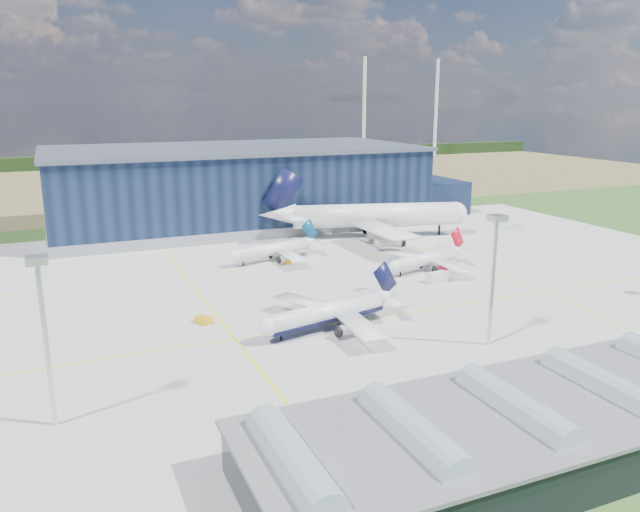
{
  "coord_description": "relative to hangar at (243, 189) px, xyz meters",
  "views": [
    {
      "loc": [
        -57.37,
        -111.79,
        41.72
      ],
      "look_at": [
        -1.61,
        17.37,
        6.15
      ],
      "focal_mm": 35.0,
      "sensor_mm": 36.0,
      "label": 1
    }
  ],
  "objects": [
    {
      "name": "gse_van_b",
      "position": [
        77.55,
        -48.56,
        -10.48
      ],
      "size": [
        5.21,
        5.02,
        2.27
      ],
      "primitive_type": "cube",
      "rotation": [
        0.0,
        0.0,
        0.83
      ],
      "color": "silver",
      "rests_on": "ground"
    },
    {
      "name": "glass_concourse",
      "position": [
        -9.26,
        -154.8,
        -7.93
      ],
      "size": [
        78.0,
        23.0,
        8.6
      ],
      "color": "black",
      "rests_on": "ground"
    },
    {
      "name": "hangar",
      "position": [
        0.0,
        0.0,
        0.0
      ],
      "size": [
        145.0,
        62.0,
        26.1
      ],
      "color": "#0F1A33",
      "rests_on": "ground"
    },
    {
      "name": "light_mast_center",
      "position": [
        7.19,
        -124.8,
        3.82
      ],
      "size": [
        2.6,
        2.6,
        23.0
      ],
      "color": "silver",
      "rests_on": "ground"
    },
    {
      "name": "airliner_navy",
      "position": [
        -15.66,
        -106.8,
        -6.34
      ],
      "size": [
        38.54,
        38.01,
        10.56
      ],
      "primitive_type": null,
      "rotation": [
        0.0,
        0.0,
        3.36
      ],
      "color": "white",
      "rests_on": "ground"
    },
    {
      "name": "light_mast_west",
      "position": [
        -62.81,
        -124.8,
        3.82
      ],
      "size": [
        2.6,
        2.6,
        23.0
      ],
      "color": "silver",
      "rests_on": "ground"
    },
    {
      "name": "gse_cart_b",
      "position": [
        -2.62,
        -44.24,
        -10.95
      ],
      "size": [
        3.66,
        3.53,
        1.33
      ],
      "primitive_type": "cube",
      "rotation": [
        0.0,
        0.0,
        0.88
      ],
      "color": "silver",
      "rests_on": "ground"
    },
    {
      "name": "gse_tug_c",
      "position": [
        -5.68,
        -58.72,
        -10.87
      ],
      "size": [
        3.19,
        3.96,
        1.5
      ],
      "primitive_type": "cube",
      "rotation": [
        0.0,
        0.0,
        -0.35
      ],
      "color": "#EBA514",
      "rests_on": "ground"
    },
    {
      "name": "ground",
      "position": [
        -2.81,
        -94.8,
        -11.62
      ],
      "size": [
        600.0,
        600.0,
        0.0
      ],
      "primitive_type": "plane",
      "color": "#30531F",
      "rests_on": "ground"
    },
    {
      "name": "treeline",
      "position": [
        -2.81,
        205.2,
        -7.62
      ],
      "size": [
        600.0,
        8.0,
        8.0
      ],
      "primitive_type": "cube",
      "color": "black",
      "rests_on": "ground"
    },
    {
      "name": "gse_tug_b",
      "position": [
        -37.59,
        -140.8,
        -11.05
      ],
      "size": [
        2.83,
        3.14,
        1.13
      ],
      "primitive_type": "cube",
      "rotation": [
        0.0,
        0.0,
        -0.53
      ],
      "color": "#EBA514",
      "rests_on": "ground"
    },
    {
      "name": "gse_van_a",
      "position": [
        20.54,
        -88.91,
        -10.44
      ],
      "size": [
        5.73,
        3.32,
        2.35
      ],
      "primitive_type": "cube",
      "rotation": [
        0.0,
        0.0,
        1.76
      ],
      "color": "silver",
      "rests_on": "ground"
    },
    {
      "name": "gse_tug_a",
      "position": [
        -36.11,
        -94.68,
        -10.95
      ],
      "size": [
        3.33,
        3.74,
        1.33
      ],
      "primitive_type": "cube",
      "rotation": [
        0.0,
        0.0,
        0.55
      ],
      "color": "#EBA514",
      "rests_on": "ground"
    },
    {
      "name": "airliner_widebody",
      "position": [
        30.64,
        -39.8,
        -0.98
      ],
      "size": [
        79.88,
        78.89,
        21.27
      ],
      "primitive_type": null,
      "rotation": [
        0.0,
        0.0,
        -0.27
      ],
      "color": "white",
      "rests_on": "ground"
    },
    {
      "name": "airliner_red",
      "position": [
        23.35,
        -79.19,
        -7.01
      ],
      "size": [
        34.87,
        34.46,
        9.21
      ],
      "primitive_type": null,
      "rotation": [
        0.0,
        0.0,
        3.43
      ],
      "color": "white",
      "rests_on": "ground"
    },
    {
      "name": "farmland",
      "position": [
        -2.81,
        125.2,
        -11.62
      ],
      "size": [
        600.0,
        220.0,
        0.01
      ],
      "primitive_type": "cube",
      "color": "olive",
      "rests_on": "ground"
    },
    {
      "name": "apron",
      "position": [
        -2.81,
        -84.8,
        -11.59
      ],
      "size": [
        220.0,
        160.0,
        0.08
      ],
      "color": "#B0B0AA",
      "rests_on": "ground"
    },
    {
      "name": "airliner_regional",
      "position": [
        -8.42,
        -54.8,
        -6.88
      ],
      "size": [
        35.69,
        35.26,
        9.47
      ],
      "primitive_type": null,
      "rotation": [
        0.0,
        0.0,
        3.42
      ],
      "color": "white",
      "rests_on": "ground"
    }
  ]
}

